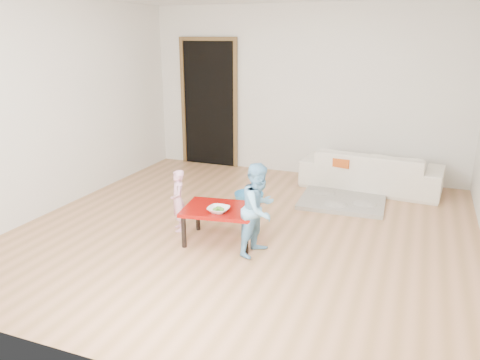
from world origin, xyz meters
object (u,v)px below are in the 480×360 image
Objects in this scene: red_table at (221,224)px; child_blue at (259,209)px; sofa at (371,170)px; bowl at (219,210)px; basin at (249,197)px; child_pink at (178,201)px.

red_table is 0.81× the size of child_blue.
bowl is at bearing 68.80° from sofa.
basin is at bearing 43.80° from sofa.
child_pink reaches higher than basin.
child_pink is 1.07m from child_blue.
sofa is 2.77m from red_table.
sofa is at bearing -3.13° from child_blue.
child_blue reaches higher than basin.
bowl is 0.65m from child_pink.
child_pink is at bearing 158.89° from bowl.
child_pink is (-0.57, 0.10, 0.16)m from red_table.
sofa is 2.99m from child_pink.
red_table is 1.08× the size of child_pink.
sofa reaches higher than bowl.
basin is at bearing 97.53° from bowl.
basin is at bearing 96.67° from red_table.
red_table is at bearing -83.33° from basin.
child_blue reaches higher than child_pink.
child_blue is (0.47, -0.12, 0.28)m from red_table.
basin is (-1.44, -1.17, -0.22)m from sofa.
child_pink is at bearing 56.35° from sofa.
basin is (0.42, 1.17, -0.29)m from child_pink.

